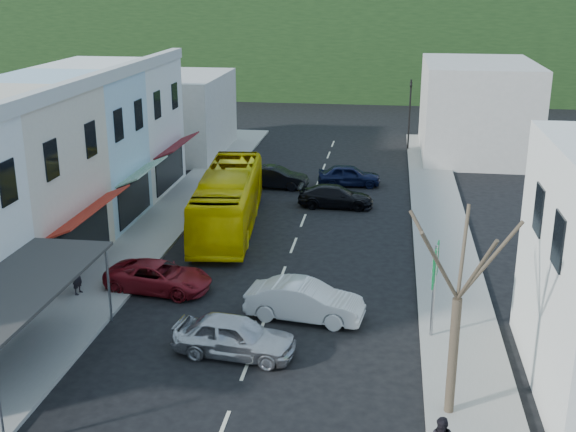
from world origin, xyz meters
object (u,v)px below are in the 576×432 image
object	(u,v)px
bus	(228,201)
car_silver	(234,337)
direction_sign	(434,293)
traffic_signal	(409,115)
car_white	(305,302)
pedestrian_left	(77,275)
street_tree	(457,299)
car_red	(159,275)

from	to	relation	value
bus	car_silver	size ratio (longest dim) A/B	2.64
bus	car_silver	distance (m)	13.86
direction_sign	traffic_signal	world-z (taller)	traffic_signal
car_white	direction_sign	bearing A→B (deg)	-94.31
direction_sign	traffic_signal	bearing A→B (deg)	99.53
pedestrian_left	street_tree	size ratio (longest dim) A/B	0.22
car_white	traffic_signal	size ratio (longest dim) A/B	0.80
bus	street_tree	distance (m)	19.46
car_white	car_silver	bearing A→B (deg)	154.15
pedestrian_left	traffic_signal	distance (m)	33.17
street_tree	traffic_signal	world-z (taller)	street_tree
pedestrian_left	traffic_signal	world-z (taller)	traffic_signal
street_tree	direction_sign	bearing A→B (deg)	93.61
bus	car_red	distance (m)	8.53
car_red	traffic_signal	xyz separation A→B (m)	(11.00, 28.83, 2.07)
bus	pedestrian_left	bearing A→B (deg)	-120.23
car_red	direction_sign	distance (m)	11.78
car_white	pedestrian_left	bearing A→B (deg)	93.16
bus	street_tree	xyz separation A→B (m)	(10.51, -16.21, 2.36)
pedestrian_left	traffic_signal	bearing A→B (deg)	-18.52
car_red	pedestrian_left	bearing A→B (deg)	116.72
car_red	street_tree	world-z (taller)	street_tree
car_silver	car_white	world-z (taller)	same
car_white	traffic_signal	xyz separation A→B (m)	(4.48, 30.66, 2.07)
car_white	street_tree	world-z (taller)	street_tree
car_red	traffic_signal	distance (m)	30.93
direction_sign	traffic_signal	distance (m)	31.67
bus	direction_sign	xyz separation A→B (m)	(10.19, -11.23, 0.31)
car_silver	direction_sign	bearing A→B (deg)	-65.59
car_red	direction_sign	world-z (taller)	direction_sign
bus	traffic_signal	distance (m)	22.70
car_white	car_red	distance (m)	6.77
pedestrian_left	street_tree	distance (m)	16.55
direction_sign	street_tree	xyz separation A→B (m)	(0.31, -4.98, 2.05)
bus	car_silver	world-z (taller)	bus
pedestrian_left	car_silver	bearing A→B (deg)	-110.74
bus	direction_sign	size ratio (longest dim) A/B	3.12
bus	car_silver	xyz separation A→B (m)	(3.22, -13.46, -0.85)
pedestrian_left	bus	bearing A→B (deg)	-17.76
car_red	traffic_signal	bearing A→B (deg)	-13.59
car_white	direction_sign	size ratio (longest dim) A/B	1.18
car_silver	pedestrian_left	world-z (taller)	pedestrian_left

